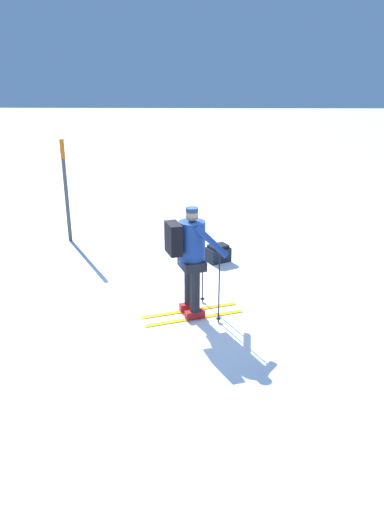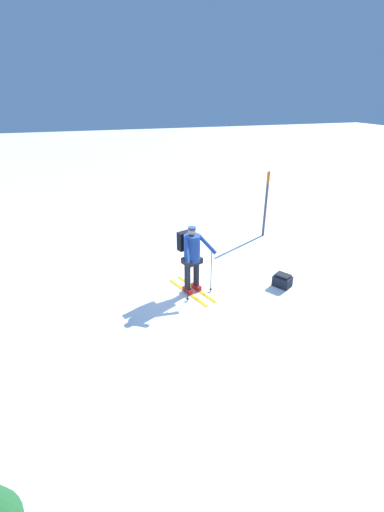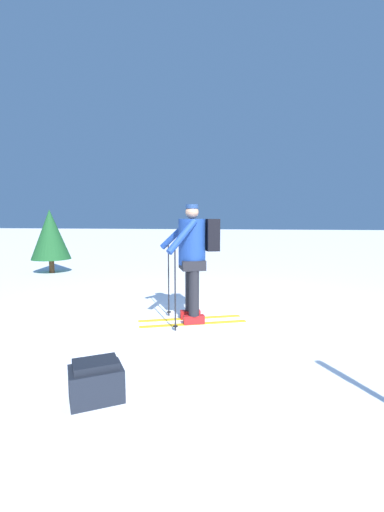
# 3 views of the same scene
# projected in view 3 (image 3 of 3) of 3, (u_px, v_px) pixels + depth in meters

# --- Properties ---
(ground_plane) EXTENTS (80.00, 80.00, 0.00)m
(ground_plane) POSITION_uv_depth(u_px,v_px,m) (203.00, 325.00, 4.91)
(ground_plane) COLOR white
(skier) EXTENTS (1.60, 1.00, 1.72)m
(skier) POSITION_uv_depth(u_px,v_px,m) (194.00, 253.00, 4.95)
(skier) COLOR gold
(skier) RESTS_ON ground_plane
(dropped_backpack) EXTENTS (0.53, 0.50, 0.34)m
(dropped_backpack) POSITION_uv_depth(u_px,v_px,m) (96.00, 381.00, 2.87)
(dropped_backpack) COLOR black
(dropped_backpack) RESTS_ON ground_plane
(pine_tree) EXTENTS (1.05, 1.05, 1.76)m
(pine_tree) POSITION_uv_depth(u_px,v_px,m) (50.00, 235.00, 9.38)
(pine_tree) COLOR #4C331E
(pine_tree) RESTS_ON ground_plane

